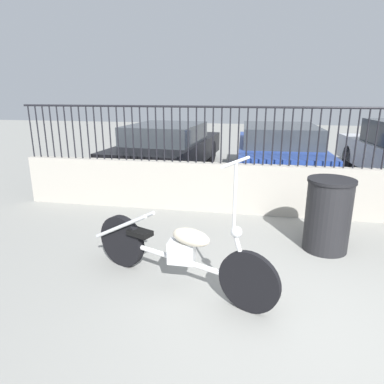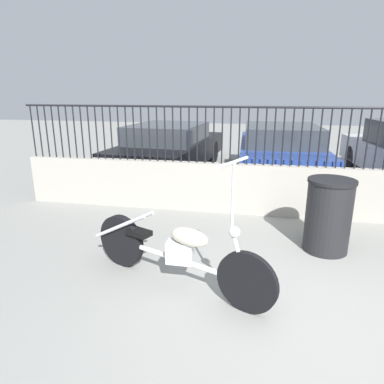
% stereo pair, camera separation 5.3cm
% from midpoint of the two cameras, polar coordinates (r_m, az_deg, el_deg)
% --- Properties ---
extents(ground_plane, '(40.00, 40.00, 0.00)m').
position_cam_midpoint_polar(ground_plane, '(3.57, 18.85, -19.68)').
color(ground_plane, gray).
extents(low_wall, '(9.47, 0.18, 0.87)m').
position_cam_midpoint_polar(low_wall, '(5.98, 15.91, 0.09)').
color(low_wall, '#9E998E').
rests_on(low_wall, ground_plane).
extents(fence_railing, '(9.47, 0.04, 0.96)m').
position_cam_midpoint_polar(fence_railing, '(5.79, 16.72, 9.91)').
color(fence_railing, black).
rests_on(fence_railing, low_wall).
extents(motorcycle_white, '(2.21, 1.06, 1.48)m').
position_cam_midpoint_polar(motorcycle_white, '(3.79, -3.55, -9.47)').
color(motorcycle_white, black).
rests_on(motorcycle_white, ground_plane).
extents(trash_bin, '(0.61, 0.61, 0.98)m').
position_cam_midpoint_polar(trash_bin, '(4.84, 22.05, -3.65)').
color(trash_bin, black).
rests_on(trash_bin, ground_plane).
extents(car_black, '(2.23, 4.70, 1.25)m').
position_cam_midpoint_polar(car_black, '(9.07, -3.53, 7.47)').
color(car_black, black).
rests_on(car_black, ground_plane).
extents(car_blue, '(1.98, 4.44, 1.31)m').
position_cam_midpoint_polar(car_blue, '(8.47, 14.54, 6.52)').
color(car_blue, black).
rests_on(car_blue, ground_plane).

